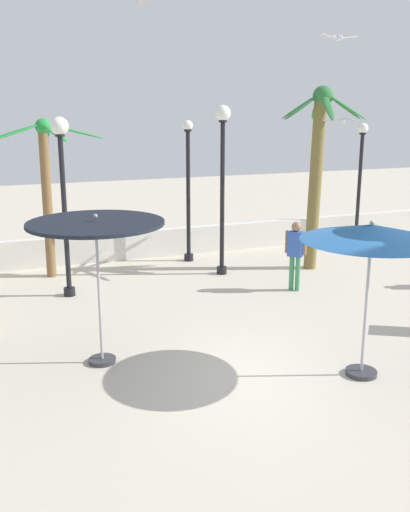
# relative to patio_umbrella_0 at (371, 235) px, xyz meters

# --- Properties ---
(ground_plane) EXTENTS (56.00, 56.00, 0.00)m
(ground_plane) POSITION_rel_patio_umbrella_0_xyz_m (-1.50, 0.57, -2.46)
(ground_plane) COLOR beige
(boundary_wall) EXTENTS (25.20, 0.30, 0.84)m
(boundary_wall) POSITION_rel_patio_umbrella_0_xyz_m (-1.50, 9.16, -2.05)
(boundary_wall) COLOR silver
(boundary_wall) RESTS_ON ground_plane
(patio_umbrella_0) EXTENTS (2.31, 2.31, 2.71)m
(patio_umbrella_0) POSITION_rel_patio_umbrella_0_xyz_m (0.00, 0.00, 0.00)
(patio_umbrella_0) COLOR #333338
(patio_umbrella_0) RESTS_ON ground_plane
(patio_umbrella_1) EXTENTS (2.34, 2.34, 2.73)m
(patio_umbrella_1) POSITION_rel_patio_umbrella_0_xyz_m (-4.06, 2.12, -0.06)
(patio_umbrella_1) COLOR #333338
(patio_umbrella_1) RESTS_ON ground_plane
(palm_tree_0) EXTENTS (2.46, 2.37, 5.05)m
(palm_tree_0) POSITION_rel_patio_umbrella_0_xyz_m (2.88, 6.27, 0.64)
(palm_tree_0) COLOR olive
(palm_tree_0) RESTS_ON ground_plane
(palm_tree_1) EXTENTS (2.95, 3.05, 4.21)m
(palm_tree_1) POSITION_rel_patio_umbrella_0_xyz_m (-4.22, 8.11, 0.28)
(palm_tree_1) COLOR brown
(palm_tree_1) RESTS_ON ground_plane
(lamp_post_0) EXTENTS (0.41, 0.41, 4.54)m
(lamp_post_0) POSITION_rel_patio_umbrella_0_xyz_m (0.20, 6.64, 0.51)
(lamp_post_0) COLOR black
(lamp_post_0) RESTS_ON ground_plane
(lamp_post_1) EXTENTS (0.42, 0.42, 4.28)m
(lamp_post_1) POSITION_rel_patio_umbrella_0_xyz_m (-4.03, 6.23, 0.38)
(lamp_post_1) COLOR black
(lamp_post_1) RESTS_ON ground_plane
(lamp_post_2) EXTENTS (0.34, 0.34, 4.00)m
(lamp_post_2) POSITION_rel_patio_umbrella_0_xyz_m (5.91, 8.42, -0.12)
(lamp_post_2) COLOR black
(lamp_post_2) RESTS_ON ground_plane
(lamp_post_3) EXTENTS (0.29, 0.29, 4.13)m
(lamp_post_3) POSITION_rel_patio_umbrella_0_xyz_m (-0.17, 8.32, -0.26)
(lamp_post_3) COLOR black
(lamp_post_3) RESTS_ON ground_plane
(guest_0) EXTENTS (0.42, 0.45, 1.76)m
(guest_0) POSITION_rel_patio_umbrella_0_xyz_m (1.32, 4.60, -1.39)
(guest_0) COLOR #3F8C59
(guest_0) RESTS_ON ground_plane
(seagull_1) EXTENTS (0.96, 0.38, 0.14)m
(seagull_1) POSITION_rel_patio_umbrella_0_xyz_m (1.80, 3.98, 3.50)
(seagull_1) COLOR white
(seagull_2) EXTENTS (0.96, 0.76, 0.15)m
(seagull_2) POSITION_rel_patio_umbrella_0_xyz_m (3.33, 5.76, 1.67)
(seagull_2) COLOR white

